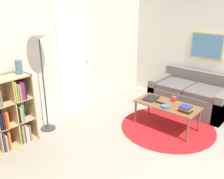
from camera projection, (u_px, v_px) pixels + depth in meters
name	position (u px, v px, depth m)	size (l,w,h in m)	color
ground_plane	(203.00, 170.00, 3.41)	(14.00, 14.00, 0.00)	gray
wall_back	(67.00, 50.00, 4.67)	(7.46, 0.11, 2.60)	silver
wall_right	(190.00, 42.00, 5.39)	(0.08, 5.75, 2.60)	silver
rug	(167.00, 127.00, 4.52)	(1.68, 1.68, 0.01)	#B2191E
bookshelf	(1.00, 116.00, 3.74)	(0.92, 0.34, 1.11)	tan
floor_lamp	(40.00, 49.00, 3.97)	(0.33, 0.33, 1.68)	#333333
couch	(192.00, 95.00, 5.23)	(0.90, 1.55, 0.75)	#66605B
coffee_table	(167.00, 106.00, 4.40)	(0.53, 1.11, 0.45)	brown
laptop	(151.00, 98.00, 4.62)	(0.33, 0.25, 0.02)	black
bowl	(165.00, 106.00, 4.25)	(0.14, 0.14, 0.04)	teal
book_stack_on_table	(186.00, 109.00, 4.09)	(0.17, 0.19, 0.09)	black
cup	(174.00, 99.00, 4.48)	(0.08, 0.08, 0.09)	#A33D33
remote	(160.00, 103.00, 4.42)	(0.05, 0.18, 0.02)	black
vase_on_shelf	(19.00, 67.00, 3.77)	(0.10, 0.10, 0.22)	slate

